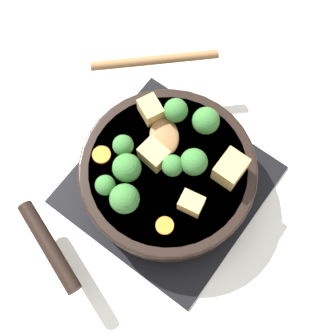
% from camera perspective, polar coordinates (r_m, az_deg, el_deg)
% --- Properties ---
extents(ground_plane, '(2.40, 2.40, 0.00)m').
position_cam_1_polar(ground_plane, '(0.84, 0.00, -2.04)').
color(ground_plane, silver).
extents(front_burner_grate, '(0.31, 0.31, 0.03)m').
position_cam_1_polar(front_burner_grate, '(0.82, 0.00, -1.79)').
color(front_burner_grate, black).
rests_on(front_burner_grate, ground_plane).
extents(skillet_pan, '(0.39, 0.30, 0.06)m').
position_cam_1_polar(skillet_pan, '(0.78, -0.13, -0.77)').
color(skillet_pan, black).
rests_on(skillet_pan, front_burner_grate).
extents(wooden_spoon, '(0.23, 0.23, 0.02)m').
position_cam_1_polar(wooden_spoon, '(0.80, -1.12, 9.15)').
color(wooden_spoon, olive).
rests_on(wooden_spoon, skillet_pan).
extents(tofu_cube_center_large, '(0.03, 0.04, 0.03)m').
position_cam_1_polar(tofu_cube_center_large, '(0.72, 2.85, -4.32)').
color(tofu_cube_center_large, tan).
rests_on(tofu_cube_center_large, skillet_pan).
extents(tofu_cube_near_handle, '(0.04, 0.05, 0.03)m').
position_cam_1_polar(tofu_cube_near_handle, '(0.74, -1.85, 1.49)').
color(tofu_cube_near_handle, tan).
rests_on(tofu_cube_near_handle, skillet_pan).
extents(tofu_cube_east_chunk, '(0.05, 0.05, 0.03)m').
position_cam_1_polar(tofu_cube_east_chunk, '(0.78, -2.12, 7.12)').
color(tofu_cube_east_chunk, tan).
rests_on(tofu_cube_east_chunk, skillet_pan).
extents(tofu_cube_west_chunk, '(0.05, 0.04, 0.04)m').
position_cam_1_polar(tofu_cube_west_chunk, '(0.74, 7.62, -0.09)').
color(tofu_cube_west_chunk, tan).
rests_on(tofu_cube_west_chunk, skillet_pan).
extents(broccoli_floret_near_spoon, '(0.03, 0.03, 0.04)m').
position_cam_1_polar(broccoli_floret_near_spoon, '(0.73, 0.39, 0.08)').
color(broccoli_floret_near_spoon, '#709956').
rests_on(broccoli_floret_near_spoon, skillet_pan).
extents(broccoli_floret_center_top, '(0.05, 0.05, 0.05)m').
position_cam_1_polar(broccoli_floret_center_top, '(0.72, -5.04, 0.01)').
color(broccoli_floret_center_top, '#709956').
rests_on(broccoli_floret_center_top, skillet_pan).
extents(broccoli_floret_east_rim, '(0.05, 0.05, 0.05)m').
position_cam_1_polar(broccoli_floret_east_rim, '(0.71, -5.32, -3.75)').
color(broccoli_floret_east_rim, '#709956').
rests_on(broccoli_floret_east_rim, skillet_pan).
extents(broccoli_floret_west_rim, '(0.04, 0.04, 0.05)m').
position_cam_1_polar(broccoli_floret_west_rim, '(0.73, 3.17, 0.73)').
color(broccoli_floret_west_rim, '#709956').
rests_on(broccoli_floret_west_rim, skillet_pan).
extents(broccoli_floret_north_edge, '(0.03, 0.03, 0.04)m').
position_cam_1_polar(broccoli_floret_north_edge, '(0.73, -7.64, -2.11)').
color(broccoli_floret_north_edge, '#709956').
rests_on(broccoli_floret_north_edge, skillet_pan).
extents(broccoli_floret_south_cluster, '(0.04, 0.04, 0.05)m').
position_cam_1_polar(broccoli_floret_south_cluster, '(0.76, 0.96, 7.03)').
color(broccoli_floret_south_cluster, '#709956').
rests_on(broccoli_floret_south_cluster, skillet_pan).
extents(broccoli_floret_mid_floret, '(0.03, 0.03, 0.04)m').
position_cam_1_polar(broccoli_floret_mid_floret, '(0.74, -5.49, 2.76)').
color(broccoli_floret_mid_floret, '#709956').
rests_on(broccoli_floret_mid_floret, skillet_pan).
extents(broccoli_floret_small_inner, '(0.04, 0.04, 0.05)m').
position_cam_1_polar(broccoli_floret_small_inner, '(0.76, 4.64, 5.75)').
color(broccoli_floret_small_inner, '#709956').
rests_on(broccoli_floret_small_inner, skillet_pan).
extents(carrot_slice_orange_thin, '(0.03, 0.03, 0.01)m').
position_cam_1_polar(carrot_slice_orange_thin, '(0.72, -0.40, -7.04)').
color(carrot_slice_orange_thin, orange).
rests_on(carrot_slice_orange_thin, skillet_pan).
extents(carrot_slice_near_center, '(0.03, 0.03, 0.01)m').
position_cam_1_polar(carrot_slice_near_center, '(0.77, -8.11, 1.60)').
color(carrot_slice_near_center, orange).
rests_on(carrot_slice_near_center, skillet_pan).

